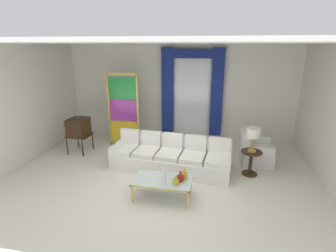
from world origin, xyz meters
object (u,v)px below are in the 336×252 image
couch_white_long (171,157)px  peacock_figurine (136,144)px  armchair_white (254,152)px  stained_glass_divider (123,112)px  bottle_crystal_tall (164,179)px  table_lamp_brass (254,134)px  bottle_amber_squat (180,178)px  vintage_tv (78,128)px  round_side_table (251,161)px  bottle_ruby_flask (176,181)px  coffee_table (162,181)px  bottle_blue_decanter (184,175)px

couch_white_long → peacock_figurine: (-1.20, 0.86, -0.09)m
armchair_white → stained_glass_divider: (-3.75, 0.52, 0.77)m
bottle_crystal_tall → table_lamp_brass: size_ratio=0.60×
couch_white_long → bottle_amber_squat: 1.40m
bottle_crystal_tall → stained_glass_divider: (-1.81, 2.80, 0.51)m
bottle_amber_squat → vintage_tv: size_ratio=0.17×
stained_glass_divider → round_side_table: (3.58, -1.25, -0.70)m
bottle_crystal_tall → stained_glass_divider: size_ratio=0.16×
bottle_ruby_flask → coffee_table: bearing=152.8°
coffee_table → peacock_figurine: bearing=120.0°
bottle_crystal_tall → armchair_white: (1.94, 2.28, -0.26)m
couch_white_long → round_side_table: (1.91, 0.02, 0.05)m
bottle_crystal_tall → bottle_amber_squat: bottle_crystal_tall is taller
coffee_table → armchair_white: armchair_white is taller
armchair_white → round_side_table: bearing=-102.6°
coffee_table → bottle_crystal_tall: 0.29m
coffee_table → vintage_tv: bearing=146.8°
vintage_tv → bottle_amber_squat: bearing=-30.2°
coffee_table → armchair_white: bearing=45.7°
peacock_figurine → round_side_table: size_ratio=1.01×
bottle_crystal_tall → bottle_amber_squat: 0.36m
armchair_white → round_side_table: (-0.16, -0.73, 0.07)m
coffee_table → bottle_blue_decanter: (0.43, 0.10, 0.12)m
round_side_table → vintage_tv: bearing=173.8°
stained_glass_divider → peacock_figurine: (0.47, -0.41, -0.84)m
bottle_ruby_flask → stained_glass_divider: stained_glass_divider is taller
couch_white_long → table_lamp_brass: (1.91, 0.02, 0.72)m
couch_white_long → bottle_ruby_flask: bearing=-76.6°
armchair_white → vintage_tv: bearing=-177.4°
bottle_blue_decanter → round_side_table: size_ratio=0.39×
bottle_blue_decanter → round_side_table: (1.43, 1.23, -0.13)m
vintage_tv → armchair_white: size_ratio=1.62×
bottle_crystal_tall → table_lamp_brass: bearing=41.2°
table_lamp_brass → stained_glass_divider: bearing=160.8°
bottle_crystal_tall → bottle_ruby_flask: bearing=17.4°
bottle_ruby_flask → bottle_crystal_tall: bearing=-162.6°
bottle_crystal_tall → bottle_ruby_flask: bottle_crystal_tall is taller
couch_white_long → bottle_amber_squat: bearing=-72.6°
table_lamp_brass → bottle_ruby_flask: bearing=-136.4°
bottle_blue_decanter → armchair_white: size_ratio=0.28×
bottle_blue_decanter → bottle_amber_squat: bottle_blue_decanter is taller
stained_glass_divider → table_lamp_brass: size_ratio=3.86×
stained_glass_divider → coffee_table: bearing=-56.2°
round_side_table → bottle_ruby_flask: bearing=-136.4°
bottle_crystal_tall → bottle_ruby_flask: (0.22, 0.07, -0.07)m
bottle_blue_decanter → stained_glass_divider: size_ratio=0.10×
armchair_white → bottle_ruby_flask: bearing=-127.8°
bottle_blue_decanter → bottle_ruby_flask: bearing=-117.4°
bottle_blue_decanter → stained_glass_divider: 3.33m
bottle_ruby_flask → peacock_figurine: (-1.55, 2.33, -0.26)m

